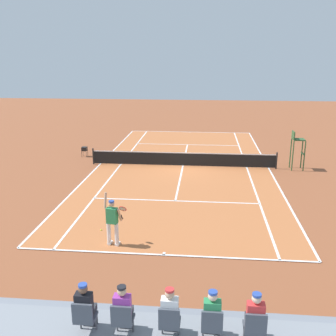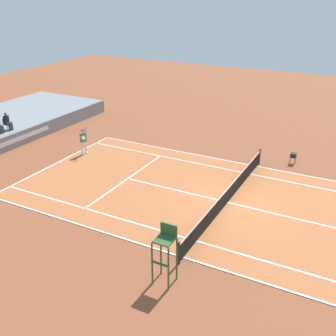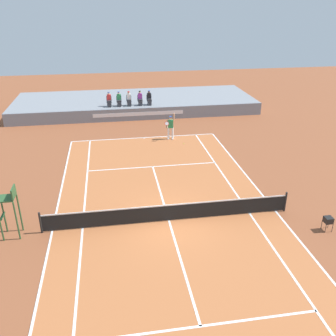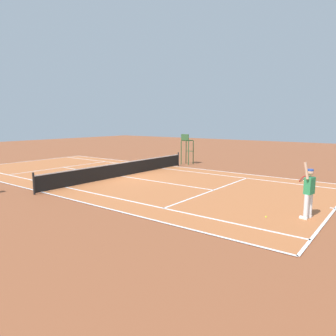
# 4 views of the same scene
# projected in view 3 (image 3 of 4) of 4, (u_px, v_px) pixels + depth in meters

# --- Properties ---
(ground_plane) EXTENTS (80.00, 80.00, 0.00)m
(ground_plane) POSITION_uv_depth(u_px,v_px,m) (169.00, 221.00, 17.84)
(ground_plane) COLOR brown
(court) EXTENTS (11.08, 23.88, 0.03)m
(court) POSITION_uv_depth(u_px,v_px,m) (169.00, 221.00, 17.83)
(court) COLOR #B76638
(court) RESTS_ON ground
(net) EXTENTS (11.98, 0.10, 1.07)m
(net) POSITION_uv_depth(u_px,v_px,m) (169.00, 212.00, 17.62)
(net) COLOR black
(net) RESTS_ON ground
(barrier_wall) EXTENTS (22.70, 0.25, 1.10)m
(barrier_wall) POSITION_uv_depth(u_px,v_px,m) (138.00, 114.00, 32.42)
(barrier_wall) COLOR gray
(barrier_wall) RESTS_ON ground
(bleacher_platform) EXTENTS (22.70, 7.61, 1.10)m
(bleacher_platform) POSITION_uv_depth(u_px,v_px,m) (135.00, 103.00, 35.93)
(bleacher_platform) COLOR gray
(bleacher_platform) RESTS_ON ground
(spectator_seated_0) EXTENTS (0.44, 0.60, 1.27)m
(spectator_seated_0) POSITION_uv_depth(u_px,v_px,m) (109.00, 100.00, 32.42)
(spectator_seated_0) COLOR #474C56
(spectator_seated_0) RESTS_ON bleacher_platform
(spectator_seated_1) EXTENTS (0.44, 0.60, 1.27)m
(spectator_seated_1) POSITION_uv_depth(u_px,v_px,m) (119.00, 99.00, 32.55)
(spectator_seated_1) COLOR #474C56
(spectator_seated_1) RESTS_ON bleacher_platform
(spectator_seated_2) EXTENTS (0.44, 0.60, 1.27)m
(spectator_seated_2) POSITION_uv_depth(u_px,v_px,m) (129.00, 99.00, 32.68)
(spectator_seated_2) COLOR #474C56
(spectator_seated_2) RESTS_ON bleacher_platform
(spectator_seated_3) EXTENTS (0.44, 0.60, 1.27)m
(spectator_seated_3) POSITION_uv_depth(u_px,v_px,m) (140.00, 98.00, 32.83)
(spectator_seated_3) COLOR #474C56
(spectator_seated_3) RESTS_ON bleacher_platform
(spectator_seated_4) EXTENTS (0.44, 0.60, 1.27)m
(spectator_seated_4) POSITION_uv_depth(u_px,v_px,m) (149.00, 98.00, 32.95)
(spectator_seated_4) COLOR #474C56
(spectator_seated_4) RESTS_ON bleacher_platform
(tennis_player) EXTENTS (0.82, 0.62, 2.08)m
(tennis_player) POSITION_uv_depth(u_px,v_px,m) (170.00, 127.00, 27.82)
(tennis_player) COLOR white
(tennis_player) RESTS_ON ground
(tennis_ball) EXTENTS (0.07, 0.07, 0.07)m
(tennis_ball) POSITION_uv_depth(u_px,v_px,m) (184.00, 144.00, 27.26)
(tennis_ball) COLOR #D1E533
(tennis_ball) RESTS_ON ground
(umpire_chair) EXTENTS (0.77, 0.77, 2.44)m
(umpire_chair) POSITION_uv_depth(u_px,v_px,m) (9.00, 206.00, 16.15)
(umpire_chair) COLOR #2D562D
(umpire_chair) RESTS_ON ground
(ball_hopper) EXTENTS (0.36, 0.36, 0.70)m
(ball_hopper) POSITION_uv_depth(u_px,v_px,m) (328.00, 220.00, 16.91)
(ball_hopper) COLOR black
(ball_hopper) RESTS_ON ground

